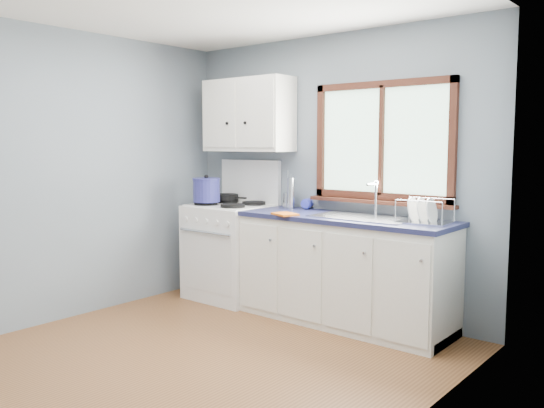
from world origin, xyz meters
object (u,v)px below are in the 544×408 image
Objects in this scene: stockpot at (206,190)px; thermos at (291,193)px; base_cabinets at (344,276)px; dish_rack at (424,216)px; utensil_crock at (289,200)px; skillet at (226,197)px; gas_range at (231,248)px; sink at (363,225)px.

stockpot is 0.85m from thermos.
base_cabinets is 5.69× the size of stockpot.
utensil_crock is at bearing 168.81° from dish_rack.
gas_range is at bearing -38.40° from skillet.
gas_range is 3.35× the size of skillet.
utensil_crock is 0.89× the size of dish_rack.
thermos is (0.82, 0.02, 0.08)m from skillet.
utensil_crock is (-0.76, 0.21, 0.58)m from base_cabinets.
sink is at bearing 0.71° from gas_range.
thermos is (0.79, 0.32, -0.01)m from stockpot.
dish_rack reaches higher than base_cabinets.
gas_range reaches higher than base_cabinets.
stockpot is at bearing -158.30° from thermos.
sink is 2.90× the size of thermos.
dish_rack is at bearing 1.69° from base_cabinets.
base_cabinets is 4.56× the size of skillet.
sink is at bearing 178.55° from dish_rack.
dish_rack is (2.19, -0.09, -0.01)m from skillet.
base_cabinets is 0.48m from sink.
skillet is 1.40× the size of thermos.
dish_rack is at bearing 5.43° from stockpot.
stockpot is (-1.47, -0.18, 0.67)m from base_cabinets.
thermos is at bearing 171.26° from sink.
base_cabinets is at bearing 177.91° from dish_rack.
base_cabinets is 5.20× the size of utensil_crock.
utensil_crock is at bearing 137.22° from thermos.
gas_range is 4.70× the size of thermos.
gas_range is at bearing 45.87° from stockpot.
dish_rack is at bearing 2.32° from sink.
gas_range is 3.82× the size of utensil_crock.
gas_range reaches higher than stockpot.
sink reaches higher than thermos.
stockpot is at bearing -173.61° from sink.
utensil_crock is at bearing 22.66° from gas_range.
gas_range reaches higher than dish_rack.
base_cabinets is at bearing -10.99° from thermos.
gas_range reaches higher than sink.
skillet is 0.83m from thermos.
thermos is at bearing 169.01° from base_cabinets.
thermos reaches higher than base_cabinets.
sink is 1.68m from skillet.
stockpot is at bearing -150.88° from utensil_crock.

